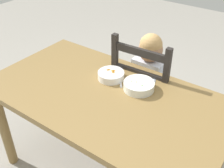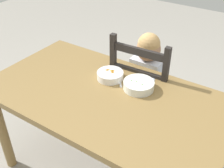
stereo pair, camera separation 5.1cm
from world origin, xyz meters
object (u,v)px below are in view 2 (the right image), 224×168
(dining_table, at_px, (105,107))
(child_figure, at_px, (145,76))
(bowl_of_peas, at_px, (139,85))
(bowl_of_carrots, at_px, (110,75))
(spoon, at_px, (119,79))
(dining_chair, at_px, (144,95))

(dining_table, xyz_separation_m, child_figure, (0.04, 0.45, -0.00))
(bowl_of_peas, relative_size, bowl_of_carrots, 1.11)
(dining_table, bearing_deg, spoon, 94.17)
(bowl_of_carrots, distance_m, spoon, 0.06)
(dining_table, xyz_separation_m, bowl_of_peas, (0.14, 0.16, 0.13))
(dining_chair, distance_m, child_figure, 0.17)
(bowl_of_carrots, relative_size, spoon, 1.42)
(dining_chair, relative_size, child_figure, 1.02)
(child_figure, xyz_separation_m, spoon, (-0.05, -0.27, 0.11))
(bowl_of_peas, xyz_separation_m, bowl_of_carrots, (-0.21, 0.00, -0.00))
(dining_chair, distance_m, bowl_of_peas, 0.44)
(dining_table, distance_m, child_figure, 0.45)
(dining_table, xyz_separation_m, dining_chair, (0.04, 0.45, -0.17))
(dining_table, height_order, bowl_of_peas, bowl_of_peas)
(bowl_of_peas, bearing_deg, child_figure, 109.61)
(bowl_of_peas, xyz_separation_m, spoon, (-0.15, 0.02, -0.02))
(child_figure, bearing_deg, bowl_of_carrots, -109.63)
(child_figure, height_order, bowl_of_peas, child_figure)
(bowl_of_carrots, height_order, spoon, bowl_of_carrots)
(spoon, bearing_deg, dining_table, -85.83)
(dining_chair, xyz_separation_m, bowl_of_peas, (0.10, -0.30, 0.30))
(dining_table, bearing_deg, dining_chair, 85.04)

